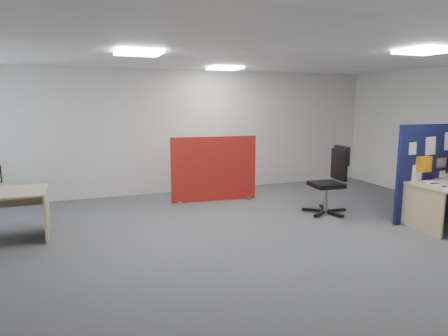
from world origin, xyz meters
name	(u,v)px	position (x,y,z in m)	size (l,w,h in m)	color
floor	(252,240)	(0.00, 0.00, 0.00)	(9.00, 9.00, 0.00)	#56595E
ceiling	(255,51)	(0.00, 0.00, 2.70)	(9.00, 7.00, 0.02)	white
wall_back	(188,132)	(0.00, 3.50, 1.35)	(9.00, 0.02, 2.70)	silver
ceiling_lights	(256,59)	(0.33, 0.67, 2.67)	(4.10, 4.10, 0.04)	white
navy_divider	(443,172)	(3.46, -0.18, 0.83)	(2.00, 0.30, 1.65)	#0F1038
red_divider	(214,170)	(0.24, 2.41, 0.65)	(1.76, 0.30, 1.32)	#A52115
office_chair	(333,176)	(1.95, 0.80, 0.69)	(0.78, 0.80, 1.21)	black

